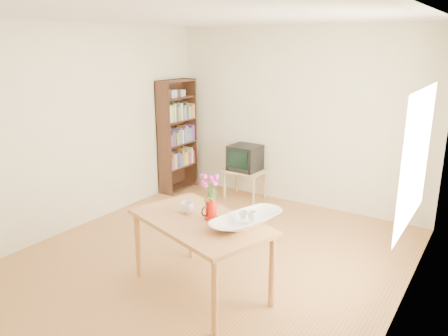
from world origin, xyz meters
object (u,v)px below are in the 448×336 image
Objects in this scene: pitcher at (211,210)px; television at (246,157)px; table at (200,228)px; mug at (187,208)px; bowl at (247,199)px.

television is at bearing 126.17° from pitcher.
table is 0.20m from pitcher.
mug is 0.30× the size of television.
bowl is (0.63, 0.08, 0.19)m from mug.
mug is 2.61m from television.
bowl is 2.82m from television.
pitcher is 0.39m from bowl.
bowl reaches higher than television.
bowl is at bearing -57.43° from television.
table is at bearing -66.52° from television.
pitcher is 2.71m from television.
pitcher is 0.44× the size of television.
bowl reaches higher than table.
pitcher reaches higher than television.
mug is at bearing -70.34° from television.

